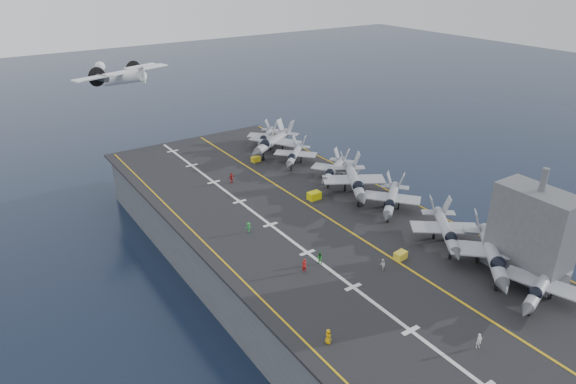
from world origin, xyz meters
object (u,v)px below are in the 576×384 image
tow_cart_a (400,255)px  transport_plane (123,79)px  island_superstructure (534,223)px  fighter_jet_0 (542,284)px

tow_cart_a → transport_plane: bearing=99.9°
island_superstructure → fighter_jet_0: bearing=-129.8°
island_superstructure → tow_cart_a: island_superstructure is taller
fighter_jet_0 → tow_cart_a: 17.82m
tow_cart_a → island_superstructure: bearing=-46.0°
island_superstructure → transport_plane: size_ratio=0.54×
fighter_jet_0 → transport_plane: (-20.62, 92.50, 10.53)m
tow_cart_a → fighter_jet_0: bearing=-65.7°
tow_cart_a → transport_plane: transport_plane is taller
fighter_jet_0 → tow_cart_a: size_ratio=7.85×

